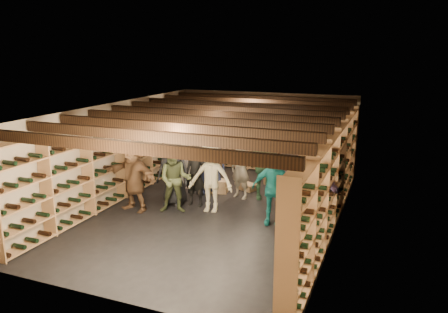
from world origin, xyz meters
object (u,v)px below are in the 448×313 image
crate_stack_right (217,186)px  person_9 (184,161)px  person_2 (175,180)px  person_6 (210,161)px  person_0 (173,171)px  crate_loose (247,186)px  person_5 (133,175)px  person_7 (241,168)px  person_1 (195,176)px  crate_stack_left (274,173)px  person_12 (293,172)px  person_3 (211,178)px  person_4 (273,189)px  person_11 (306,185)px  person_8 (319,172)px  person_10 (263,166)px

crate_stack_right → person_9: 1.14m
person_2 → person_6: (0.18, 1.60, 0.08)m
crate_stack_right → person_0: (-0.64, -1.22, 0.67)m
crate_loose → person_5: person_5 is taller
person_5 → person_7: bearing=53.5°
person_7 → person_5: bearing=-121.3°
person_1 → person_9: bearing=128.0°
crate_stack_left → person_9: size_ratio=0.44×
person_7 → person_12: person_12 is taller
person_1 → person_5: 1.45m
person_1 → person_3: person_3 is taller
crate_loose → person_4: bearing=-57.8°
person_3 → person_1: bearing=149.1°
crate_loose → person_5: size_ratio=0.30×
crate_loose → person_0: bearing=-127.0°
person_2 → person_9: person_2 is taller
crate_stack_right → person_5: 2.41m
person_2 → person_6: person_6 is taller
person_11 → person_12: (-0.43, 0.59, 0.08)m
person_0 → person_7: person_0 is taller
crate_stack_right → person_1: bearing=-95.2°
person_0 → person_8: (3.32, 0.95, 0.06)m
person_6 → person_7: 0.89m
crate_stack_right → person_10: (1.24, 0.00, 0.67)m
crate_stack_left → person_0: bearing=-127.7°
crate_stack_right → person_5: size_ratio=0.32×
person_7 → person_9: bearing=-167.9°
person_2 → person_11: (2.92, 0.41, 0.09)m
person_0 → person_5: bearing=-136.5°
crate_loose → person_6: size_ratio=0.29×
person_10 → crate_stack_right: bearing=155.6°
person_8 → person_10: 1.46m
crate_loose → person_11: size_ratio=0.29×
person_0 → person_6: 1.23m
person_6 → person_9: person_6 is taller
person_10 → person_11: person_11 is taller
crate_stack_right → person_10: bearing=0.0°
person_12 → person_9: bearing=-171.3°
person_3 → person_11: size_ratio=0.94×
crate_stack_left → crate_stack_right: crate_stack_left is taller
person_1 → person_3: size_ratio=0.91×
person_9 → crate_stack_left: bearing=15.8°
crate_loose → person_12: 2.09m
person_1 → person_7: person_7 is taller
person_2 → person_6: 1.62m
crate_stack_left → person_2: 3.29m
crate_stack_right → person_7: (0.72, -0.18, 0.61)m
person_4 → person_11: size_ratio=0.90×
person_11 → person_1: bearing=-166.1°
person_2 → person_4: person_4 is taller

